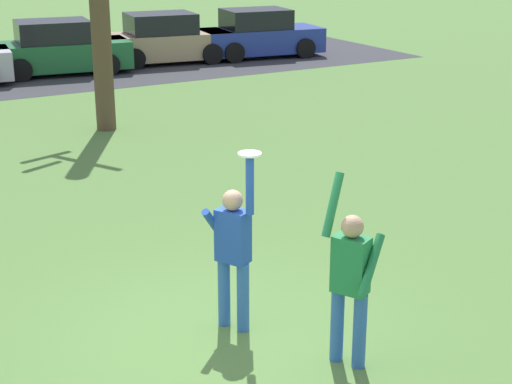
{
  "coord_description": "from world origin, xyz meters",
  "views": [
    {
      "loc": [
        -3.63,
        -7.25,
        4.42
      ],
      "look_at": [
        0.62,
        0.12,
        1.56
      ],
      "focal_mm": 56.96,
      "sensor_mm": 36.0,
      "label": 1
    }
  ],
  "objects_px": {
    "person_catcher": "(233,247)",
    "parked_car_blue": "(259,35)",
    "frisbee_disc": "(250,154)",
    "parked_car_tan": "(165,40)",
    "person_defender": "(350,277)",
    "parked_car_green": "(58,49)"
  },
  "relations": [
    {
      "from": "person_catcher",
      "to": "parked_car_green",
      "type": "relative_size",
      "value": 0.48
    },
    {
      "from": "person_defender",
      "to": "parked_car_green",
      "type": "bearing_deg",
      "value": -34.66
    },
    {
      "from": "person_defender",
      "to": "frisbee_disc",
      "type": "height_order",
      "value": "frisbee_disc"
    },
    {
      "from": "person_defender",
      "to": "parked_car_blue",
      "type": "distance_m",
      "value": 20.13
    },
    {
      "from": "frisbee_disc",
      "to": "parked_car_blue",
      "type": "xyz_separation_m",
      "value": [
        9.85,
        16.76,
        -1.37
      ]
    },
    {
      "from": "parked_car_green",
      "to": "parked_car_blue",
      "type": "bearing_deg",
      "value": 5.85
    },
    {
      "from": "person_catcher",
      "to": "parked_car_blue",
      "type": "height_order",
      "value": "person_catcher"
    },
    {
      "from": "person_defender",
      "to": "parked_car_green",
      "type": "distance_m",
      "value": 18.25
    },
    {
      "from": "person_defender",
      "to": "parked_car_tan",
      "type": "distance_m",
      "value": 19.28
    },
    {
      "from": "parked_car_green",
      "to": "parked_car_tan",
      "type": "relative_size",
      "value": 1.0
    },
    {
      "from": "frisbee_disc",
      "to": "parked_car_tan",
      "type": "bearing_deg",
      "value": 69.08
    },
    {
      "from": "frisbee_disc",
      "to": "parked_car_tan",
      "type": "distance_m",
      "value": 18.49
    },
    {
      "from": "parked_car_blue",
      "to": "frisbee_disc",
      "type": "bearing_deg",
      "value": -112.66
    },
    {
      "from": "person_catcher",
      "to": "person_defender",
      "type": "distance_m",
      "value": 1.45
    },
    {
      "from": "parked_car_green",
      "to": "person_defender",
      "type": "bearing_deg",
      "value": -89.97
    },
    {
      "from": "parked_car_green",
      "to": "parked_car_blue",
      "type": "xyz_separation_m",
      "value": [
        6.84,
        -0.23,
        0.0
      ]
    },
    {
      "from": "parked_car_green",
      "to": "person_catcher",
      "type": "bearing_deg",
      "value": -92.73
    },
    {
      "from": "frisbee_disc",
      "to": "parked_car_tan",
      "type": "relative_size",
      "value": 0.06
    },
    {
      "from": "person_defender",
      "to": "parked_car_green",
      "type": "relative_size",
      "value": 0.47
    },
    {
      "from": "person_defender",
      "to": "person_catcher",
      "type": "bearing_deg",
      "value": -0.0
    },
    {
      "from": "frisbee_disc",
      "to": "parked_car_tan",
      "type": "height_order",
      "value": "frisbee_disc"
    },
    {
      "from": "person_catcher",
      "to": "person_defender",
      "type": "height_order",
      "value": "person_catcher"
    }
  ]
}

